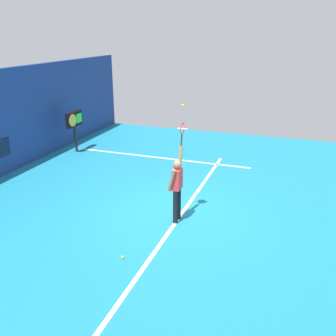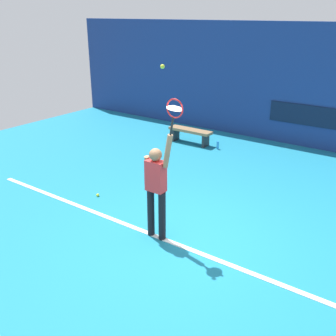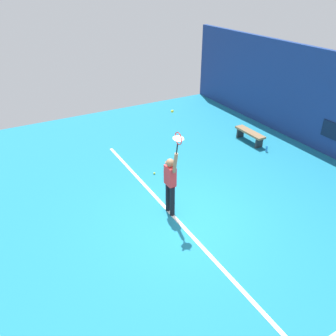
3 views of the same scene
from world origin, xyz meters
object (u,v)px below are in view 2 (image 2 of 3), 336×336
object	(u,v)px
tennis_racket	(174,111)
water_bottle	(218,145)
spare_ball	(98,195)
court_bench	(190,133)
tennis_ball	(162,67)
tennis_player	(156,186)

from	to	relation	value
tennis_racket	water_bottle	distance (m)	5.78
spare_ball	tennis_racket	bearing A→B (deg)	-13.15
tennis_racket	spare_ball	distance (m)	3.44
court_bench	tennis_ball	bearing A→B (deg)	-61.97
tennis_racket	court_bench	bearing A→B (deg)	119.89
tennis_racket	court_bench	distance (m)	6.09
tennis_ball	tennis_player	bearing A→B (deg)	161.14
tennis_player	tennis_racket	size ratio (longest dim) A/B	3.19
tennis_player	tennis_racket	distance (m)	1.42
court_bench	spare_ball	size ratio (longest dim) A/B	20.59
tennis_player	spare_ball	bearing A→B (deg)	164.69
court_bench	tennis_racket	bearing A→B (deg)	-60.11
spare_ball	court_bench	bearing A→B (deg)	95.27
tennis_player	tennis_racket	xyz separation A→B (m)	(0.38, -0.00, 1.37)
tennis_player	spare_ball	world-z (taller)	tennis_player
tennis_racket	spare_ball	xyz separation A→B (m)	(-2.45, 0.57, -2.35)
tennis_racket	spare_ball	world-z (taller)	tennis_racket
water_bottle	spare_ball	xyz separation A→B (m)	(-0.56, -4.40, -0.09)
tennis_player	tennis_ball	world-z (taller)	tennis_ball
tennis_player	spare_ball	xyz separation A→B (m)	(-2.08, 0.57, -0.98)
court_bench	tennis_player	bearing A→B (deg)	-63.45
water_bottle	tennis_player	bearing A→B (deg)	-73.07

